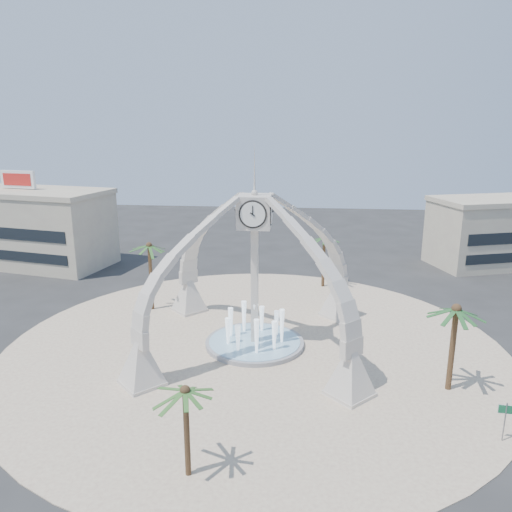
# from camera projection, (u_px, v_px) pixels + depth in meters

# --- Properties ---
(ground) EXTENTS (140.00, 140.00, 0.00)m
(ground) POSITION_uv_depth(u_px,v_px,m) (255.00, 345.00, 40.61)
(ground) COLOR #282828
(ground) RESTS_ON ground
(plaza) EXTENTS (40.00, 40.00, 0.06)m
(plaza) POSITION_uv_depth(u_px,v_px,m) (255.00, 345.00, 40.60)
(plaza) COLOR beige
(plaza) RESTS_ON ground
(clock_tower) EXTENTS (17.94, 17.94, 16.30)m
(clock_tower) POSITION_uv_depth(u_px,v_px,m) (255.00, 269.00, 38.95)
(clock_tower) COLOR beige
(clock_tower) RESTS_ON ground
(fountain) EXTENTS (8.00, 8.00, 3.62)m
(fountain) POSITION_uv_depth(u_px,v_px,m) (255.00, 342.00, 40.54)
(fountain) COLOR #9A9A9D
(fountain) RESTS_ON ground
(building_nw) EXTENTS (23.75, 13.73, 11.90)m
(building_nw) POSITION_uv_depth(u_px,v_px,m) (24.00, 226.00, 63.68)
(building_nw) COLOR #C2B798
(building_nw) RESTS_ON ground
(building_ne) EXTENTS (21.87, 14.17, 8.60)m
(building_ne) POSITION_uv_depth(u_px,v_px,m) (512.00, 231.00, 63.48)
(building_ne) COLOR #C2B798
(building_ne) RESTS_ON ground
(palm_east) EXTENTS (4.99, 4.99, 6.61)m
(palm_east) POSITION_uv_depth(u_px,v_px,m) (456.00, 310.00, 32.42)
(palm_east) COLOR brown
(palm_east) RESTS_ON ground
(palm_west) EXTENTS (4.83, 4.83, 7.12)m
(palm_west) POSITION_uv_depth(u_px,v_px,m) (149.00, 246.00, 46.93)
(palm_west) COLOR brown
(palm_west) RESTS_ON ground
(palm_north) EXTENTS (4.54, 4.54, 6.30)m
(palm_north) POSITION_uv_depth(u_px,v_px,m) (324.00, 238.00, 53.98)
(palm_north) COLOR brown
(palm_north) RESTS_ON ground
(palm_south) EXTENTS (3.29, 3.29, 5.46)m
(palm_south) POSITION_uv_depth(u_px,v_px,m) (185.00, 392.00, 24.39)
(palm_south) COLOR brown
(palm_south) RESTS_ON ground
(street_sign) EXTENTS (0.90, 0.12, 2.44)m
(street_sign) POSITION_uv_depth(u_px,v_px,m) (506.00, 414.00, 27.88)
(street_sign) COLOR slate
(street_sign) RESTS_ON ground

